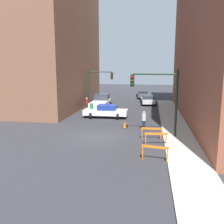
# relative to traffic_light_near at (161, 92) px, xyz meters

# --- Properties ---
(ground_plane) EXTENTS (120.00, 120.00, 0.00)m
(ground_plane) POSITION_rel_traffic_light_near_xyz_m (-4.73, -0.62, -3.53)
(ground_plane) COLOR #2D2D33
(sidewalk_right) EXTENTS (2.40, 44.00, 0.12)m
(sidewalk_right) POSITION_rel_traffic_light_near_xyz_m (1.47, -0.62, -3.47)
(sidewalk_right) COLOR #B2ADA3
(sidewalk_right) RESTS_ON ground_plane
(building_corner_left) EXTENTS (14.00, 20.00, 17.06)m
(building_corner_left) POSITION_rel_traffic_light_near_xyz_m (-16.73, 13.38, 5.00)
(building_corner_left) COLOR brown
(building_corner_left) RESTS_ON ground_plane
(traffic_light_near) EXTENTS (3.64, 0.35, 5.20)m
(traffic_light_near) POSITION_rel_traffic_light_near_xyz_m (0.00, 0.00, 0.00)
(traffic_light_near) COLOR black
(traffic_light_near) RESTS_ON sidewalk_right
(traffic_light_far) EXTENTS (3.44, 0.35, 5.20)m
(traffic_light_far) POSITION_rel_traffic_light_near_xyz_m (-8.03, 13.18, -0.13)
(traffic_light_far) COLOR black
(traffic_light_far) RESTS_ON ground_plane
(police_car) EXTENTS (4.70, 2.37, 1.52)m
(police_car) POSITION_rel_traffic_light_near_xyz_m (-5.56, 6.84, -2.81)
(police_car) COLOR white
(police_car) RESTS_ON ground_plane
(white_truck) EXTENTS (2.68, 5.42, 1.90)m
(white_truck) POSITION_rel_traffic_light_near_xyz_m (-7.27, 12.41, -2.62)
(white_truck) COLOR silver
(white_truck) RESTS_ON ground_plane
(parked_car_near) EXTENTS (2.55, 4.46, 1.31)m
(parked_car_near) POSITION_rel_traffic_light_near_xyz_m (-1.21, 17.34, -2.86)
(parked_car_near) COLOR silver
(parked_car_near) RESTS_ON ground_plane
(parked_car_mid) EXTENTS (2.52, 4.44, 1.31)m
(parked_car_mid) POSITION_rel_traffic_light_near_xyz_m (-2.19, 24.68, -2.86)
(parked_car_mid) COLOR #474C51
(parked_car_mid) RESTS_ON ground_plane
(pedestrian_crossing) EXTENTS (0.36, 0.36, 1.66)m
(pedestrian_crossing) POSITION_rel_traffic_light_near_xyz_m (-7.22, 7.00, -2.67)
(pedestrian_crossing) COLOR #474C66
(pedestrian_crossing) RESTS_ON ground_plane
(pedestrian_corner) EXTENTS (0.47, 0.47, 1.66)m
(pedestrian_corner) POSITION_rel_traffic_light_near_xyz_m (-8.75, 10.83, -2.67)
(pedestrian_corner) COLOR #382D23
(pedestrian_corner) RESTS_ON ground_plane
(pedestrian_sidewalk) EXTENTS (0.36, 0.36, 1.66)m
(pedestrian_sidewalk) POSITION_rel_traffic_light_near_xyz_m (-1.32, 2.10, -2.67)
(pedestrian_sidewalk) COLOR black
(pedestrian_sidewalk) RESTS_ON ground_plane
(barrier_front) EXTENTS (1.59, 0.41, 0.90)m
(barrier_front) POSITION_rel_traffic_light_near_xyz_m (-0.45, -5.18, -2.91)
(barrier_front) COLOR orange
(barrier_front) RESTS_ON ground_plane
(barrier_mid) EXTENTS (1.60, 0.30, 0.90)m
(barrier_mid) POSITION_rel_traffic_light_near_xyz_m (-0.35, -2.19, -2.91)
(barrier_mid) COLOR orange
(barrier_mid) RESTS_ON ground_plane
(barrier_back) EXTENTS (1.60, 0.25, 0.90)m
(barrier_back) POSITION_rel_traffic_light_near_xyz_m (-0.66, -0.73, -2.91)
(barrier_back) COLOR orange
(barrier_back) RESTS_ON ground_plane
(traffic_cone) EXTENTS (0.36, 0.36, 0.66)m
(traffic_cone) POSITION_rel_traffic_light_near_xyz_m (-3.03, 2.38, -3.21)
(traffic_cone) COLOR black
(traffic_cone) RESTS_ON ground_plane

